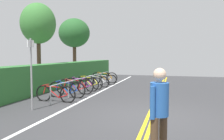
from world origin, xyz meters
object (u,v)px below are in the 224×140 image
(bicycle_4, at_px, (89,83))
(sign_post_near, at_px, (31,68))
(bicycle_1, at_px, (67,90))
(pedestrian, at_px, (159,108))
(tree_mid, at_px, (38,24))
(bicycle_5, at_px, (97,81))
(bicycle_0, at_px, (55,94))
(bicycle_2, at_px, (75,87))
(bicycle_6, at_px, (103,80))
(bicycle_3, at_px, (82,84))
(bicycle_7, at_px, (104,78))
(tree_far_right, at_px, (74,33))
(bike_rack, at_px, (87,80))

(bicycle_4, height_order, sign_post_near, sign_post_near)
(bicycle_1, distance_m, pedestrian, 6.60)
(bicycle_1, relative_size, pedestrian, 1.05)
(sign_post_near, xyz_separation_m, tree_mid, (5.39, 3.21, 2.25))
(bicycle_5, bearing_deg, bicycle_0, 177.81)
(bicycle_2, height_order, sign_post_near, sign_post_near)
(bicycle_6, bearing_deg, bicycle_2, 176.39)
(bicycle_2, bearing_deg, bicycle_0, 179.39)
(bicycle_3, relative_size, bicycle_6, 1.06)
(bicycle_5, relative_size, bicycle_7, 0.93)
(bicycle_7, height_order, tree_far_right, tree_far_right)
(bicycle_0, height_order, bicycle_6, bicycle_0)
(bicycle_4, bearing_deg, tree_far_right, 30.24)
(bicycle_6, bearing_deg, bicycle_4, 172.66)
(bicycle_5, xyz_separation_m, sign_post_near, (-5.98, 0.25, 1.13))
(bicycle_3, xyz_separation_m, bicycle_7, (3.74, -0.06, -0.01))
(bicycle_0, xyz_separation_m, bicycle_7, (6.46, -0.03, 0.02))
(tree_mid, bearing_deg, bicycle_7, -52.97)
(bicycle_2, height_order, bicycle_6, bicycle_2)
(bicycle_5, relative_size, tree_far_right, 0.32)
(bike_rack, relative_size, tree_mid, 1.52)
(bicycle_1, xyz_separation_m, bicycle_5, (3.61, -0.14, -0.04))
(bicycle_5, height_order, tree_far_right, tree_far_right)
(bike_rack, xyz_separation_m, bicycle_2, (-1.38, 0.09, -0.19))
(bicycle_0, distance_m, tree_mid, 6.15)
(bike_rack, height_order, bicycle_6, bike_rack)
(bicycle_0, height_order, pedestrian, pedestrian)
(bike_rack, bearing_deg, bicycle_5, -2.76)
(pedestrian, distance_m, tree_mid, 11.38)
(bicycle_0, bearing_deg, bike_rack, -1.94)
(bicycle_1, distance_m, bicycle_6, 4.57)
(bicycle_0, distance_m, bicycle_6, 5.50)
(bicycle_0, relative_size, tree_far_right, 0.35)
(bicycle_7, bearing_deg, bike_rack, -178.66)
(bicycle_7, xyz_separation_m, sign_post_near, (-7.89, 0.11, 1.09))
(pedestrian, relative_size, tree_far_right, 0.32)
(pedestrian, relative_size, sign_post_near, 0.68)
(bicycle_2, relative_size, sign_post_near, 0.72)
(bicycle_3, distance_m, tree_far_right, 9.62)
(bike_rack, height_order, tree_far_right, tree_far_right)
(pedestrian, height_order, tree_mid, tree_mid)
(tree_mid, relative_size, tree_far_right, 0.97)
(bicycle_6, distance_m, pedestrian, 10.41)
(bicycle_3, bearing_deg, bicycle_6, -5.70)
(bike_rack, distance_m, bicycle_6, 2.34)
(bike_rack, relative_size, bicycle_5, 4.57)
(pedestrian, bearing_deg, bicycle_7, 22.00)
(bicycle_7, bearing_deg, bicycle_6, -167.05)
(bicycle_2, xyz_separation_m, sign_post_near, (-3.22, 0.10, 1.08))
(tree_mid, bearing_deg, pedestrian, -136.66)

